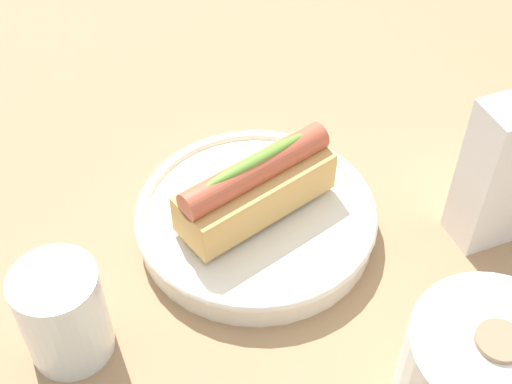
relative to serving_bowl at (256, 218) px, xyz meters
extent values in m
plane|color=#9E7A56|center=(-0.02, -0.01, -0.02)|extent=(2.40, 2.40, 0.00)
cylinder|color=silver|center=(0.00, 0.00, 0.00)|extent=(0.22, 0.22, 0.03)
torus|color=silver|center=(0.00, 0.00, 0.01)|extent=(0.23, 0.23, 0.01)
cube|color=tan|center=(0.00, 0.00, 0.03)|extent=(0.15, 0.06, 0.04)
cylinder|color=#BC563D|center=(0.00, 0.00, 0.06)|extent=(0.15, 0.03, 0.03)
ellipsoid|color=olive|center=(0.00, 0.00, 0.07)|extent=(0.11, 0.02, 0.01)
cylinder|color=white|center=(0.20, 0.01, 0.03)|extent=(0.07, 0.07, 0.09)
cylinder|color=silver|center=(0.20, 0.01, 0.02)|extent=(0.06, 0.06, 0.07)
cylinder|color=#997A5B|center=(0.00, 0.25, 0.12)|extent=(0.03, 0.03, 0.00)
camera|label=1|loc=(0.26, 0.36, 0.48)|focal=49.10mm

